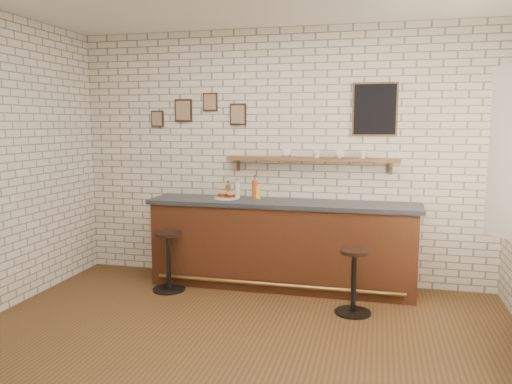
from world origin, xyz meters
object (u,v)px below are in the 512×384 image
at_px(sandwich_plate, 226,198).
at_px(condiment_bottle_yellow, 258,192).
at_px(bitters_bottle_white, 237,190).
at_px(bitters_bottle_amber, 255,189).
at_px(bar_stool_left, 168,259).
at_px(shelf_cup_b, 317,154).
at_px(shelf_cup_a, 286,153).
at_px(shelf_cup_c, 339,154).
at_px(bar_counter, 281,244).
at_px(ciabatta_sandwich, 227,195).
at_px(shelf_cup_d, 363,155).
at_px(bitters_bottle_brown, 228,191).
at_px(bar_stool_right, 354,279).

bearing_deg(sandwich_plate, condiment_bottle_yellow, 16.63).
relative_size(bitters_bottle_white, bitters_bottle_amber, 0.82).
bearing_deg(bar_stool_left, condiment_bottle_yellow, 32.28).
bearing_deg(shelf_cup_b, bar_stool_left, 161.95).
height_order(bitters_bottle_white, shelf_cup_a, shelf_cup_a).
distance_m(shelf_cup_b, shelf_cup_c, 0.26).
bearing_deg(bar_counter, sandwich_plate, 178.04).
bearing_deg(shelf_cup_c, shelf_cup_b, 94.52).
distance_m(condiment_bottle_yellow, shelf_cup_a, 0.57).
xyz_separation_m(bitters_bottle_white, shelf_cup_c, (1.19, 0.07, 0.44)).
relative_size(ciabatta_sandwich, shelf_cup_c, 2.24).
bearing_deg(shelf_cup_c, ciabatta_sandwich, 102.37).
distance_m(ciabatta_sandwich, bitters_bottle_white, 0.15).
relative_size(sandwich_plate, condiment_bottle_yellow, 1.49).
height_order(ciabatta_sandwich, shelf_cup_d, shelf_cup_d).
relative_size(shelf_cup_a, shelf_cup_b, 1.32).
relative_size(bar_stool_left, shelf_cup_d, 7.43).
xyz_separation_m(bitters_bottle_white, shelf_cup_d, (1.45, 0.07, 0.44)).
xyz_separation_m(sandwich_plate, bitters_bottle_brown, (-0.01, 0.11, 0.08)).
height_order(bar_stool_left, shelf_cup_b, shelf_cup_b).
height_order(bitters_bottle_brown, bitters_bottle_amber, bitters_bottle_amber).
relative_size(ciabatta_sandwich, condiment_bottle_yellow, 1.36).
xyz_separation_m(shelf_cup_a, shelf_cup_b, (0.36, 0.00, -0.01)).
bearing_deg(sandwich_plate, shelf_cup_d, 6.50).
bearing_deg(ciabatta_sandwich, condiment_bottle_yellow, 17.11).
bearing_deg(condiment_bottle_yellow, bar_counter, -22.86).
xyz_separation_m(bar_counter, shelf_cup_a, (0.01, 0.20, 1.04)).
relative_size(bar_counter, shelf_cup_c, 27.17).
bearing_deg(bitters_bottle_brown, shelf_cup_c, 3.05).
bearing_deg(shelf_cup_a, bar_stool_right, -45.76).
distance_m(condiment_bottle_yellow, bar_stool_right, 1.59).
relative_size(bitters_bottle_white, bar_stool_right, 0.35).
height_order(bitters_bottle_brown, bar_stool_left, bitters_bottle_brown).
relative_size(bitters_bottle_amber, shelf_cup_d, 3.03).
height_order(condiment_bottle_yellow, shelf_cup_a, shelf_cup_a).
bearing_deg(shelf_cup_b, bitters_bottle_white, 144.16).
height_order(bar_stool_right, shelf_cup_d, shelf_cup_d).
bearing_deg(sandwich_plate, bar_counter, -1.96).
height_order(bar_stool_left, shelf_cup_c, shelf_cup_c).
bearing_deg(bitters_bottle_amber, bar_stool_left, -146.57).
xyz_separation_m(bar_stool_left, shelf_cup_a, (1.23, 0.64, 1.18)).
height_order(shelf_cup_a, shelf_cup_b, shelf_cup_a).
distance_m(shelf_cup_a, shelf_cup_d, 0.88).
relative_size(ciabatta_sandwich, bitters_bottle_amber, 0.92).
height_order(sandwich_plate, bar_stool_left, sandwich_plate).
bearing_deg(shelf_cup_b, bitters_bottle_brown, 143.69).
xyz_separation_m(ciabatta_sandwich, shelf_cup_a, (0.67, 0.18, 0.49)).
distance_m(bar_stool_left, shelf_cup_a, 1.83).
height_order(sandwich_plate, condiment_bottle_yellow, condiment_bottle_yellow).
bearing_deg(sandwich_plate, bar_stool_right, -23.69).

